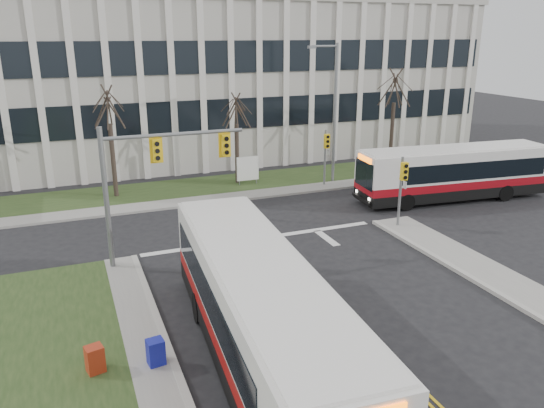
{
  "coord_description": "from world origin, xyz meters",
  "views": [
    {
      "loc": [
        -8.66,
        -14.93,
        9.74
      ],
      "look_at": [
        0.23,
        7.42,
        2.0
      ],
      "focal_mm": 35.0,
      "sensor_mm": 36.0,
      "label": 1
    }
  ],
  "objects": [
    {
      "name": "bus_main",
      "position": [
        -3.86,
        -1.8,
        1.72
      ],
      "size": [
        3.66,
        13.06,
        3.44
      ],
      "primitive_type": null,
      "rotation": [
        0.0,
        0.0,
        -0.07
      ],
      "color": "silver",
      "rests_on": "ground"
    },
    {
      "name": "building_lawn",
      "position": [
        5.0,
        18.0,
        0.06
      ],
      "size": [
        44.0,
        5.0,
        0.12
      ],
      "primitive_type": "cube",
      "color": "#29401B",
      "rests_on": "ground"
    },
    {
      "name": "newspaper_box_red",
      "position": [
        -8.54,
        -0.39,
        0.47
      ],
      "size": [
        0.59,
        0.56,
        0.95
      ],
      "primitive_type": "cube",
      "rotation": [
        0.0,
        0.0,
        0.24
      ],
      "color": "#AA2E16",
      "rests_on": "ground"
    },
    {
      "name": "newspaper_box_blue",
      "position": [
        -6.8,
        -0.69,
        0.47
      ],
      "size": [
        0.55,
        0.51,
        0.95
      ],
      "primitive_type": "cube",
      "rotation": [
        0.0,
        0.0,
        0.13
      ],
      "color": "#151B97",
      "rests_on": "ground"
    },
    {
      "name": "tree_right",
      "position": [
        14.0,
        18.0,
        5.91
      ],
      "size": [
        1.8,
        1.8,
        8.25
      ],
      "color": "#42352B",
      "rests_on": "ground"
    },
    {
      "name": "tree_mid",
      "position": [
        2.0,
        18.2,
        4.88
      ],
      "size": [
        1.8,
        1.8,
        6.82
      ],
      "color": "#42352B",
      "rests_on": "ground"
    },
    {
      "name": "bus_cross",
      "position": [
        13.13,
        9.99,
        1.59
      ],
      "size": [
        12.11,
        3.72,
        3.18
      ],
      "primitive_type": null,
      "rotation": [
        0.0,
        0.0,
        -1.67
      ],
      "color": "silver",
      "rests_on": "ground"
    },
    {
      "name": "directory_sign",
      "position": [
        2.5,
        17.5,
        1.17
      ],
      "size": [
        1.5,
        0.12,
        2.0
      ],
      "color": "slate",
      "rests_on": "ground"
    },
    {
      "name": "streetlight",
      "position": [
        8.03,
        16.2,
        5.19
      ],
      "size": [
        2.15,
        0.25,
        9.2
      ],
      "color": "slate",
      "rests_on": "ground"
    },
    {
      "name": "signal_pole_far",
      "position": [
        7.2,
        15.4,
        2.5
      ],
      "size": [
        0.34,
        0.39,
        3.8
      ],
      "color": "slate",
      "rests_on": "ground"
    },
    {
      "name": "office_building",
      "position": [
        5.0,
        30.0,
        6.0
      ],
      "size": [
        40.0,
        16.0,
        12.0
      ],
      "primitive_type": "cube",
      "color": "#B6B3A8",
      "rests_on": "ground"
    },
    {
      "name": "tree_left",
      "position": [
        -6.0,
        18.0,
        5.51
      ],
      "size": [
        1.8,
        1.8,
        7.7
      ],
      "color": "#42352B",
      "rests_on": "ground"
    },
    {
      "name": "mast_arm_signal",
      "position": [
        -5.62,
        7.16,
        4.26
      ],
      "size": [
        6.11,
        0.38,
        6.2
      ],
      "color": "slate",
      "rests_on": "ground"
    },
    {
      "name": "signal_pole_near",
      "position": [
        7.2,
        6.9,
        2.5
      ],
      "size": [
        0.34,
        0.39,
        3.8
      ],
      "color": "slate",
      "rests_on": "ground"
    },
    {
      "name": "ground",
      "position": [
        0.0,
        0.0,
        0.0
      ],
      "size": [
        120.0,
        120.0,
        0.0
      ],
      "primitive_type": "plane",
      "color": "black",
      "rests_on": "ground"
    },
    {
      "name": "sidewalk_cross",
      "position": [
        5.0,
        15.2,
        0.07
      ],
      "size": [
        44.0,
        1.6,
        0.14
      ],
      "primitive_type": "cube",
      "color": "#9E9B93",
      "rests_on": "ground"
    }
  ]
}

